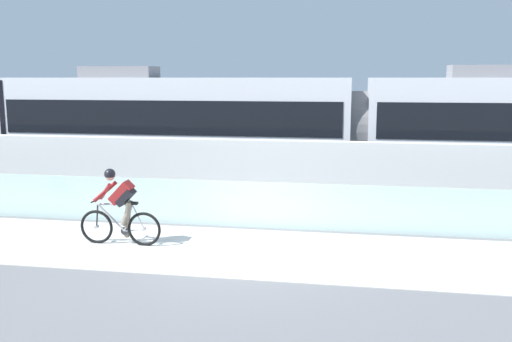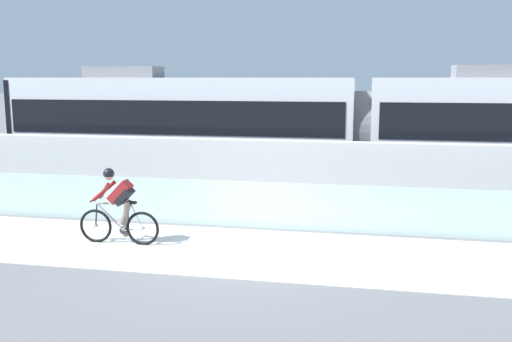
% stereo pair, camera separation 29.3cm
% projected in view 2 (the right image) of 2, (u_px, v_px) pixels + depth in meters
% --- Properties ---
extents(ground_plane, '(200.00, 200.00, 0.00)m').
position_uv_depth(ground_plane, '(235.00, 251.00, 11.36)').
color(ground_plane, slate).
extents(bike_path_deck, '(32.00, 3.20, 0.01)m').
position_uv_depth(bike_path_deck, '(235.00, 251.00, 11.36)').
color(bike_path_deck, beige).
rests_on(bike_path_deck, ground).
extents(glass_parapet, '(32.00, 0.05, 1.08)m').
position_uv_depth(glass_parapet, '(254.00, 205.00, 13.06)').
color(glass_parapet, '#ADC6C1').
rests_on(glass_parapet, ground).
extents(concrete_barrier_wall, '(32.00, 0.36, 1.85)m').
position_uv_depth(concrete_barrier_wall, '(267.00, 175.00, 14.74)').
color(concrete_barrier_wall, silver).
rests_on(concrete_barrier_wall, ground).
extents(tram_rail_near, '(32.00, 0.08, 0.01)m').
position_uv_depth(tram_rail_near, '(281.00, 191.00, 17.30)').
color(tram_rail_near, '#595654').
rests_on(tram_rail_near, ground).
extents(tram_rail_far, '(32.00, 0.08, 0.01)m').
position_uv_depth(tram_rail_far, '(288.00, 183.00, 18.68)').
color(tram_rail_far, '#595654').
rests_on(tram_rail_far, ground).
extents(tram, '(22.56, 2.54, 3.81)m').
position_uv_depth(tram, '(362.00, 129.00, 17.23)').
color(tram, silver).
rests_on(tram, ground).
extents(cyclist_on_bike, '(1.77, 0.58, 1.61)m').
position_uv_depth(cyclist_on_bike, '(119.00, 208.00, 11.71)').
color(cyclist_on_bike, black).
rests_on(cyclist_on_bike, ground).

